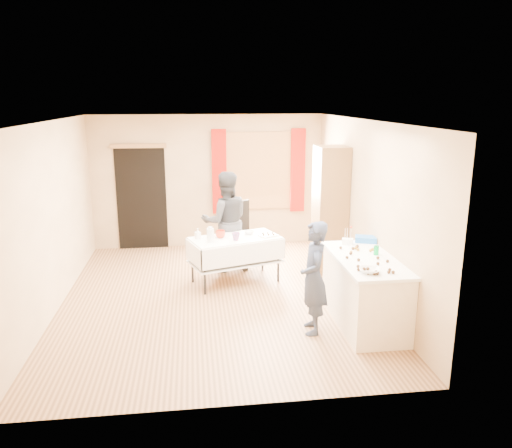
{
  "coord_description": "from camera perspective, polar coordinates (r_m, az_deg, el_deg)",
  "views": [
    {
      "loc": [
        -0.3,
        -7.01,
        2.92
      ],
      "look_at": [
        0.6,
        0.0,
        1.11
      ],
      "focal_mm": 35.0,
      "sensor_mm": 36.0,
      "label": 1
    }
  ],
  "objects": [
    {
      "name": "girl",
      "position": [
        6.31,
        6.61,
        -6.13
      ],
      "size": [
        0.58,
        0.43,
        1.45
      ],
      "primitive_type": "imported",
      "rotation": [
        0.0,
        0.0,
        -1.65
      ],
      "color": "#212A43",
      "rests_on": "floor"
    },
    {
      "name": "party_table",
      "position": [
        8.03,
        -2.38,
        -3.63
      ],
      "size": [
        1.58,
        1.15,
        0.75
      ],
      "rotation": [
        0.0,
        0.0,
        0.32
      ],
      "color": "black",
      "rests_on": "floor"
    },
    {
      "name": "soda_can",
      "position": [
        6.72,
        13.58,
        -2.93
      ],
      "size": [
        0.08,
        0.08,
        0.12
      ],
      "primitive_type": "cylinder",
      "rotation": [
        0.0,
        0.0,
        -0.21
      ],
      "color": "#008E31",
      "rests_on": "counter"
    },
    {
      "name": "woman",
      "position": [
        8.52,
        -3.5,
        0.3
      ],
      "size": [
        0.97,
        0.83,
        1.72
      ],
      "primitive_type": "imported",
      "rotation": [
        0.0,
        0.0,
        3.25
      ],
      "color": "black",
      "rests_on": "floor"
    },
    {
      "name": "pitcher",
      "position": [
        7.67,
        -5.24,
        -1.31
      ],
      "size": [
        0.11,
        0.11,
        0.22
      ],
      "primitive_type": "cylinder",
      "rotation": [
        0.0,
        0.0,
        -0.02
      ],
      "color": "silver",
      "rests_on": "party_table"
    },
    {
      "name": "cup_rainbow",
      "position": [
        7.77,
        -2.32,
        -1.45
      ],
      "size": [
        0.2,
        0.2,
        0.12
      ],
      "primitive_type": "imported",
      "rotation": [
        0.0,
        0.0,
        0.3
      ],
      "color": "red",
      "rests_on": "party_table"
    },
    {
      "name": "small_bowl",
      "position": [
        8.14,
        -0.79,
        -0.96
      ],
      "size": [
        0.25,
        0.25,
        0.05
      ],
      "primitive_type": "imported",
      "rotation": [
        0.0,
        0.0,
        0.28
      ],
      "color": "white",
      "rests_on": "party_table"
    },
    {
      "name": "wall_front",
      "position": [
        4.56,
        -3.07,
        -6.5
      ],
      "size": [
        4.5,
        0.02,
        2.6
      ],
      "primitive_type": "cube",
      "color": "tan",
      "rests_on": "floor"
    },
    {
      "name": "window_frame",
      "position": [
        9.92,
        0.3,
        6.09
      ],
      "size": [
        1.32,
        0.06,
        1.52
      ],
      "primitive_type": "cube",
      "color": "olive",
      "rests_on": "wall_back"
    },
    {
      "name": "foam_block",
      "position": [
        7.12,
        10.41,
        -1.97
      ],
      "size": [
        0.18,
        0.15,
        0.08
      ],
      "primitive_type": "cube",
      "rotation": [
        0.0,
        0.0,
        -0.38
      ],
      "color": "white",
      "rests_on": "counter"
    },
    {
      "name": "cup_red",
      "position": [
        7.92,
        -4.09,
        -1.16
      ],
      "size": [
        0.22,
        0.22,
        0.12
      ],
      "primitive_type": "imported",
      "rotation": [
        0.0,
        0.0,
        0.21
      ],
      "color": "red",
      "rests_on": "party_table"
    },
    {
      "name": "curtain_left",
      "position": [
        9.8,
        -4.22,
        5.95
      ],
      "size": [
        0.28,
        0.06,
        1.65
      ],
      "primitive_type": "cube",
      "color": "#9C0F06",
      "rests_on": "wall_back"
    },
    {
      "name": "wall_right",
      "position": [
        7.64,
        12.46,
        1.74
      ],
      "size": [
        0.02,
        5.5,
        2.6
      ],
      "primitive_type": "cube",
      "color": "tan",
      "rests_on": "floor"
    },
    {
      "name": "wall_back",
      "position": [
        9.91,
        -5.5,
        4.85
      ],
      "size": [
        4.5,
        0.02,
        2.6
      ],
      "primitive_type": "cube",
      "color": "tan",
      "rests_on": "floor"
    },
    {
      "name": "door_lintel",
      "position": [
        9.8,
        -13.29,
        8.68
      ],
      "size": [
        1.05,
        0.06,
        0.08
      ],
      "primitive_type": "cube",
      "color": "olive",
      "rests_on": "wall_back"
    },
    {
      "name": "mixing_bowl",
      "position": [
        6.03,
        12.83,
        -5.2
      ],
      "size": [
        0.38,
        0.38,
        0.06
      ],
      "primitive_type": "imported",
      "rotation": [
        0.0,
        0.0,
        -0.34
      ],
      "color": "white",
      "rests_on": "counter"
    },
    {
      "name": "pastry_tray",
      "position": [
        8.02,
        1.41,
        -1.31
      ],
      "size": [
        0.34,
        0.31,
        0.02
      ],
      "primitive_type": "cube",
      "rotation": [
        0.0,
        0.0,
        0.49
      ],
      "color": "white",
      "rests_on": "party_table"
    },
    {
      "name": "window_pane",
      "position": [
        9.9,
        0.31,
        6.08
      ],
      "size": [
        1.2,
        0.02,
        1.4
      ],
      "primitive_type": "cube",
      "color": "white",
      "rests_on": "wall_back"
    },
    {
      "name": "cabinet",
      "position": [
        8.53,
        8.44,
        1.64
      ],
      "size": [
        0.5,
        0.6,
        2.14
      ],
      "primitive_type": "cube",
      "color": "brown",
      "rests_on": "floor"
    },
    {
      "name": "ceiling",
      "position": [
        7.02,
        -4.96,
        11.75
      ],
      "size": [
        4.5,
        5.5,
        0.02
      ],
      "primitive_type": "cube",
      "color": "white",
      "rests_on": "floor"
    },
    {
      "name": "counter",
      "position": [
        6.74,
        12.3,
        -7.48
      ],
      "size": [
        0.77,
        1.63,
        0.91
      ],
      "color": "#F3E4C7",
      "rests_on": "floor"
    },
    {
      "name": "blue_basket",
      "position": [
        7.29,
        12.44,
        -1.7
      ],
      "size": [
        0.35,
        0.29,
        0.08
      ],
      "primitive_type": "cube",
      "rotation": [
        0.0,
        0.0,
        -0.34
      ],
      "color": "blue",
      "rests_on": "counter"
    },
    {
      "name": "bottle",
      "position": [
        7.89,
        -6.67,
        -1.1
      ],
      "size": [
        0.14,
        0.14,
        0.17
      ],
      "primitive_type": "imported",
      "rotation": [
        0.0,
        0.0,
        0.49
      ],
      "color": "white",
      "rests_on": "party_table"
    },
    {
      "name": "floor",
      "position": [
        7.6,
        -4.53,
        -8.39
      ],
      "size": [
        4.5,
        5.5,
        0.02
      ],
      "primitive_type": "cube",
      "color": "#9E7047",
      "rests_on": "ground"
    },
    {
      "name": "chair",
      "position": [
        8.96,
        -1.52,
        -2.47
      ],
      "size": [
        0.61,
        0.61,
        1.12
      ],
      "rotation": [
        0.0,
        0.0,
        0.41
      ],
      "color": "black",
      "rests_on": "floor"
    },
    {
      "name": "cake_balls",
      "position": [
        6.42,
        12.5,
        -4.05
      ],
      "size": [
        0.5,
        1.13,
        0.04
      ],
      "color": "#3F2314",
      "rests_on": "counter"
    },
    {
      "name": "wall_left",
      "position": [
        7.46,
        -22.36,
        0.69
      ],
      "size": [
        0.02,
        5.5,
        2.6
      ],
      "primitive_type": "cube",
      "color": "tan",
      "rests_on": "floor"
    },
    {
      "name": "curtain_right",
      "position": [
        10.0,
        4.79,
        6.11
      ],
      "size": [
        0.28,
        0.06,
        1.65
      ],
      "primitive_type": "cube",
      "color": "#9C0F06",
      "rests_on": "wall_back"
    },
    {
      "name": "doorway",
      "position": [
        9.98,
        -12.94,
        2.86
      ],
      "size": [
        0.95,
        0.04,
        2.0
      ],
      "primitive_type": "cube",
      "color": "black",
      "rests_on": "floor"
    }
  ]
}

